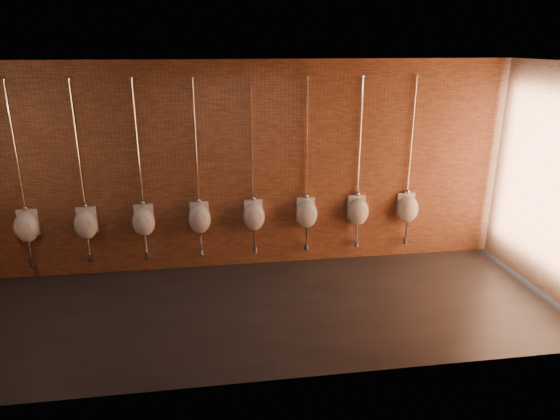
{
  "coord_description": "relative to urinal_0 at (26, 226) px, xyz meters",
  "views": [
    {
      "loc": [
        -0.45,
        -5.93,
        3.42
      ],
      "look_at": [
        0.55,
        0.9,
        1.1
      ],
      "focal_mm": 32.0,
      "sensor_mm": 36.0,
      "label": 1
    }
  ],
  "objects": [
    {
      "name": "urinal_4",
      "position": [
        3.35,
        0.0,
        0.0
      ],
      "size": [
        0.34,
        0.3,
        2.71
      ],
      "color": "white",
      "rests_on": "ground"
    },
    {
      "name": "urinal_7",
      "position": [
        5.87,
        0.0,
        0.0
      ],
      "size": [
        0.34,
        0.3,
        2.71
      ],
      "color": "white",
      "rests_on": "ground"
    },
    {
      "name": "urinal_2",
      "position": [
        1.68,
        0.0,
        0.0
      ],
      "size": [
        0.34,
        0.3,
        2.71
      ],
      "color": "white",
      "rests_on": "ground"
    },
    {
      "name": "room_shell",
      "position": [
        3.14,
        -1.38,
        1.14
      ],
      "size": [
        8.54,
        3.04,
        3.22
      ],
      "color": "black",
      "rests_on": "ground"
    },
    {
      "name": "urinal_6",
      "position": [
        5.03,
        0.0,
        0.0
      ],
      "size": [
        0.34,
        0.3,
        2.71
      ],
      "color": "white",
      "rests_on": "ground"
    },
    {
      "name": "ground",
      "position": [
        3.14,
        -1.38,
        -0.87
      ],
      "size": [
        8.5,
        8.5,
        0.0
      ],
      "primitive_type": "plane",
      "color": "black",
      "rests_on": "ground"
    },
    {
      "name": "urinal_0",
      "position": [
        0.0,
        0.0,
        0.0
      ],
      "size": [
        0.34,
        0.3,
        2.71
      ],
      "color": "white",
      "rests_on": "ground"
    },
    {
      "name": "urinal_1",
      "position": [
        0.84,
        0.0,
        0.0
      ],
      "size": [
        0.34,
        0.3,
        2.71
      ],
      "color": "white",
      "rests_on": "ground"
    },
    {
      "name": "urinal_3",
      "position": [
        2.51,
        0.0,
        0.0
      ],
      "size": [
        0.34,
        0.3,
        2.71
      ],
      "color": "white",
      "rests_on": "ground"
    },
    {
      "name": "urinal_5",
      "position": [
        4.19,
        0.0,
        0.0
      ],
      "size": [
        0.34,
        0.3,
        2.71
      ],
      "color": "white",
      "rests_on": "ground"
    }
  ]
}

